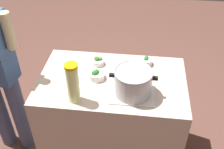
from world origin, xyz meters
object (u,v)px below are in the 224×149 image
at_px(cooking_pot, 133,82).
at_px(lemonade_pitcher, 73,83).
at_px(broccoli_bowl_front, 96,75).
at_px(broccoli_bowl_center, 146,61).
at_px(broccoli_bowl_back, 98,61).

relative_size(cooking_pot, lemonade_pitcher, 1.10).
bearing_deg(cooking_pot, broccoli_bowl_front, -25.44).
xyz_separation_m(lemonade_pitcher, broccoli_bowl_front, (-0.12, -0.27, -0.13)).
height_order(broccoli_bowl_center, broccoli_bowl_back, broccoli_bowl_center).
height_order(lemonade_pitcher, broccoli_bowl_back, lemonade_pitcher).
height_order(broccoli_bowl_front, broccoli_bowl_back, broccoli_bowl_front).
bearing_deg(broccoli_bowl_center, broccoli_bowl_front, 32.18).
relative_size(cooking_pot, broccoli_bowl_front, 2.78).
distance_m(lemonade_pitcher, broccoli_bowl_front, 0.32).
relative_size(cooking_pot, broccoli_bowl_center, 3.25).
relative_size(broccoli_bowl_front, broccoli_bowl_back, 1.19).
bearing_deg(cooking_pot, broccoli_bowl_back, -46.72).
xyz_separation_m(broccoli_bowl_front, broccoli_bowl_center, (-0.39, -0.25, -0.00)).
relative_size(broccoli_bowl_front, broccoli_bowl_center, 1.17).
bearing_deg(cooking_pot, broccoli_bowl_center, -103.06).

